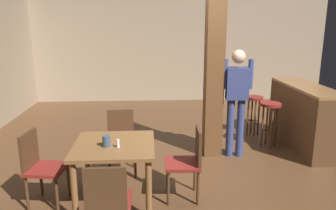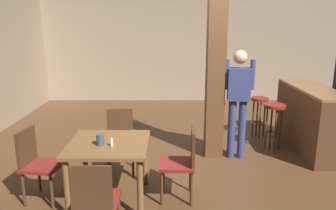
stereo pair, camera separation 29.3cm
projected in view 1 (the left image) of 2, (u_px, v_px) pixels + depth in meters
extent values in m
plane|color=#4C301C|center=(208.00, 166.00, 4.96)|extent=(10.80, 10.80, 0.00)
cube|color=gray|center=(180.00, 50.00, 8.98)|extent=(8.00, 0.10, 2.80)
cube|color=brown|center=(214.00, 70.00, 5.12)|extent=(0.28, 0.28, 2.80)
cube|color=brown|center=(114.00, 145.00, 3.83)|extent=(0.94, 0.94, 0.04)
cylinder|color=brown|center=(148.00, 160.00, 4.33)|extent=(0.07, 0.07, 0.70)
cylinder|color=brown|center=(88.00, 162.00, 4.28)|extent=(0.07, 0.07, 0.70)
cylinder|color=brown|center=(149.00, 190.00, 3.56)|extent=(0.07, 0.07, 0.70)
cylinder|color=brown|center=(74.00, 192.00, 3.51)|extent=(0.07, 0.07, 0.70)
cube|color=maroon|center=(182.00, 164.00, 3.98)|extent=(0.44, 0.44, 0.04)
cube|color=#422816|center=(198.00, 146.00, 3.92)|extent=(0.05, 0.38, 0.45)
cylinder|color=#422816|center=(168.00, 188.00, 3.86)|extent=(0.04, 0.04, 0.43)
cylinder|color=#422816|center=(168.00, 174.00, 4.20)|extent=(0.04, 0.04, 0.43)
cylinder|color=#422816|center=(198.00, 187.00, 3.86)|extent=(0.04, 0.04, 0.43)
cylinder|color=#422816|center=(195.00, 174.00, 4.20)|extent=(0.04, 0.04, 0.43)
cube|color=maroon|center=(122.00, 144.00, 4.63)|extent=(0.46, 0.46, 0.04)
cube|color=#422816|center=(121.00, 125.00, 4.76)|extent=(0.38, 0.08, 0.45)
cylinder|color=#422816|center=(135.00, 163.00, 4.55)|extent=(0.04, 0.04, 0.43)
cylinder|color=#422816|center=(110.00, 165.00, 4.49)|extent=(0.04, 0.04, 0.43)
cylinder|color=#422816|center=(133.00, 153.00, 4.88)|extent=(0.04, 0.04, 0.43)
cylinder|color=#422816|center=(110.00, 155.00, 4.82)|extent=(0.04, 0.04, 0.43)
cube|color=maroon|center=(109.00, 203.00, 3.11)|extent=(0.42, 0.42, 0.04)
cube|color=#422816|center=(105.00, 191.00, 2.87)|extent=(0.38, 0.04, 0.45)
cube|color=maroon|center=(47.00, 169.00, 3.83)|extent=(0.48, 0.48, 0.04)
cube|color=#422816|center=(29.00, 151.00, 3.79)|extent=(0.09, 0.38, 0.45)
cylinder|color=#422816|center=(68.00, 180.00, 4.04)|extent=(0.04, 0.04, 0.43)
cylinder|color=#422816|center=(57.00, 195.00, 3.70)|extent=(0.04, 0.04, 0.43)
cylinder|color=#422816|center=(41.00, 179.00, 4.07)|extent=(0.04, 0.04, 0.43)
cylinder|color=#422816|center=(27.00, 193.00, 3.73)|extent=(0.04, 0.04, 0.43)
cylinder|color=#33475B|center=(106.00, 141.00, 3.72)|extent=(0.09, 0.09, 0.13)
cylinder|color=silver|center=(118.00, 143.00, 3.70)|extent=(0.03, 0.03, 0.09)
cube|color=navy|center=(237.00, 83.00, 5.08)|extent=(0.36, 0.23, 0.50)
sphere|color=tan|center=(239.00, 57.00, 4.98)|extent=(0.23, 0.23, 0.21)
cylinder|color=navy|center=(240.00, 128.00, 5.26)|extent=(0.13, 0.13, 0.95)
cylinder|color=navy|center=(230.00, 128.00, 5.26)|extent=(0.13, 0.13, 0.95)
cylinder|color=navy|center=(251.00, 74.00, 5.04)|extent=(0.09, 0.09, 0.46)
cylinder|color=navy|center=(225.00, 74.00, 5.05)|extent=(0.09, 0.09, 0.46)
cube|color=brown|center=(308.00, 87.00, 5.57)|extent=(0.56, 1.84, 0.04)
cube|color=#4C301C|center=(299.00, 117.00, 5.70)|extent=(0.36, 1.84, 1.03)
cylinder|color=maroon|center=(271.00, 104.00, 5.59)|extent=(0.37, 0.37, 0.05)
torus|color=brown|center=(269.00, 132.00, 5.71)|extent=(0.26, 0.26, 0.02)
cylinder|color=brown|center=(267.00, 124.00, 5.80)|extent=(0.03, 0.03, 0.74)
cylinder|color=brown|center=(272.00, 128.00, 5.57)|extent=(0.03, 0.03, 0.74)
cylinder|color=brown|center=(276.00, 126.00, 5.70)|extent=(0.03, 0.03, 0.74)
cylinder|color=brown|center=(262.00, 126.00, 5.68)|extent=(0.03, 0.03, 0.74)
cylinder|color=maroon|center=(254.00, 98.00, 6.23)|extent=(0.33, 0.33, 0.05)
torus|color=brown|center=(253.00, 122.00, 6.34)|extent=(0.23, 0.23, 0.02)
cylinder|color=brown|center=(251.00, 115.00, 6.42)|extent=(0.03, 0.03, 0.71)
cylinder|color=brown|center=(255.00, 118.00, 6.22)|extent=(0.03, 0.03, 0.71)
cylinder|color=brown|center=(259.00, 117.00, 6.32)|extent=(0.03, 0.03, 0.71)
cylinder|color=brown|center=(248.00, 117.00, 6.31)|extent=(0.03, 0.03, 0.71)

